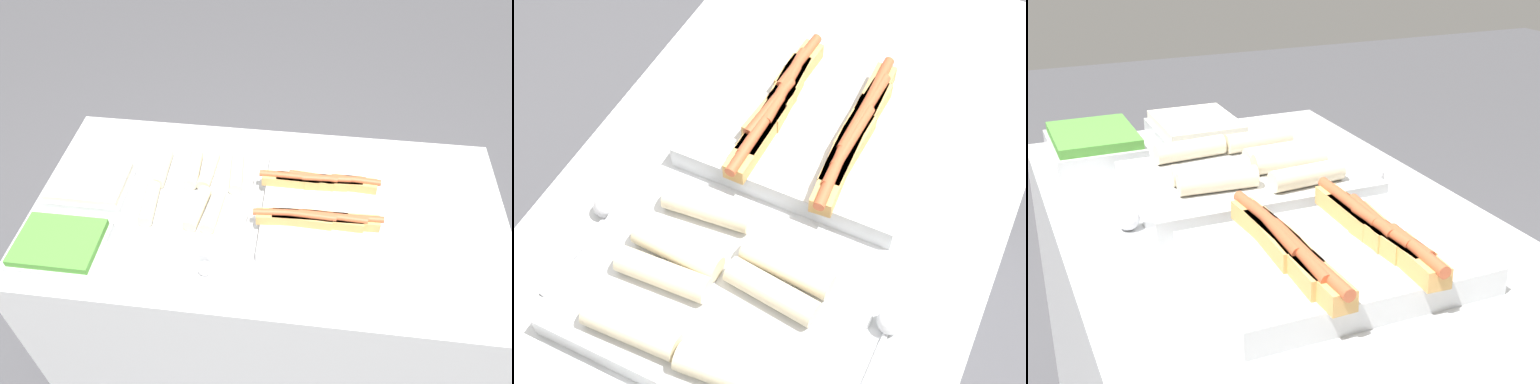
{
  "view_description": "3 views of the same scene",
  "coord_description": "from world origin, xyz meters",
  "views": [
    {
      "loc": [
        0.1,
        -1.16,
        2.17
      ],
      "look_at": [
        -0.04,
        0.0,
        0.98
      ],
      "focal_mm": 35.0,
      "sensor_mm": 36.0,
      "label": 1
    },
    {
      "loc": [
        -0.75,
        -0.34,
        2.04
      ],
      "look_at": [
        -0.04,
        0.0,
        0.98
      ],
      "focal_mm": 50.0,
      "sensor_mm": 36.0,
      "label": 2
    },
    {
      "loc": [
        1.15,
        -0.53,
        1.51
      ],
      "look_at": [
        -0.04,
        0.0,
        0.98
      ],
      "focal_mm": 50.0,
      "sensor_mm": 36.0,
      "label": 3
    }
  ],
  "objects": [
    {
      "name": "serving_spoon_far",
      "position": [
        -0.19,
        0.29,
        0.92
      ],
      "size": [
        0.23,
        0.05,
        0.05
      ],
      "color": "silver",
      "rests_on": "counter"
    },
    {
      "name": "tray_hotdogs",
      "position": [
        0.17,
        0.0,
        0.93
      ],
      "size": [
        0.42,
        0.47,
        0.1
      ],
      "color": "silver",
      "rests_on": "counter"
    },
    {
      "name": "tray_wraps",
      "position": [
        -0.25,
        0.0,
        0.93
      ],
      "size": [
        0.38,
        0.51,
        0.1
      ],
      "color": "silver",
      "rests_on": "counter"
    },
    {
      "name": "tray_side_back",
      "position": [
        -0.63,
        -0.0,
        0.93
      ],
      "size": [
        0.28,
        0.22,
        0.07
      ],
      "color": "silver",
      "rests_on": "counter"
    },
    {
      "name": "tray_side_front",
      "position": [
        -0.63,
        -0.27,
        0.93
      ],
      "size": [
        0.28,
        0.22,
        0.07
      ],
      "color": "silver",
      "rests_on": "counter"
    },
    {
      "name": "serving_spoon_near",
      "position": [
        -0.18,
        -0.29,
        0.92
      ],
      "size": [
        0.24,
        0.05,
        0.05
      ],
      "color": "silver",
      "rests_on": "counter"
    }
  ]
}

